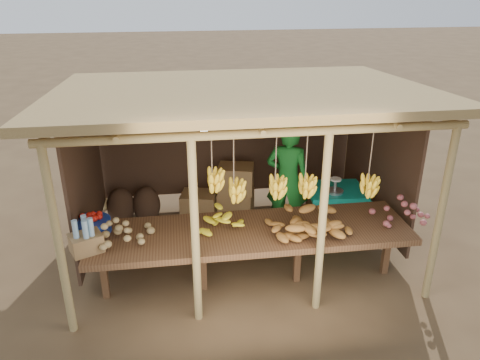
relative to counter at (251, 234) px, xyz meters
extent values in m
plane|color=brown|center=(0.00, 0.95, -0.74)|extent=(60.00, 60.00, 0.00)
cylinder|color=tan|center=(-2.10, -0.55, 0.36)|extent=(0.09, 0.09, 2.20)
cylinder|color=tan|center=(2.10, -0.55, 0.36)|extent=(0.09, 0.09, 2.20)
cylinder|color=tan|center=(-2.10, 2.45, 0.36)|extent=(0.09, 0.09, 2.20)
cylinder|color=tan|center=(2.10, 2.45, 0.36)|extent=(0.09, 0.09, 2.20)
cylinder|color=tan|center=(-0.70, -0.55, 0.36)|extent=(0.09, 0.09, 2.20)
cylinder|color=tan|center=(0.70, -0.55, 0.36)|extent=(0.09, 0.09, 2.20)
cylinder|color=tan|center=(0.00, -0.55, 1.46)|extent=(4.40, 0.09, 0.09)
cylinder|color=tan|center=(0.00, 2.45, 1.46)|extent=(4.40, 0.09, 0.09)
cube|color=#9F804A|center=(0.00, 0.95, 1.55)|extent=(4.70, 3.50, 0.28)
cube|color=#472F21|center=(0.00, 2.43, 0.47)|extent=(4.20, 0.04, 1.98)
cube|color=#472F21|center=(-2.08, 1.15, 0.47)|extent=(0.04, 2.40, 1.98)
cube|color=#472F21|center=(2.08, 1.15, 0.47)|extent=(0.04, 2.40, 1.98)
cube|color=brown|center=(0.00, 0.00, 0.02)|extent=(3.90, 1.05, 0.08)
cube|color=brown|center=(-1.80, 0.00, -0.38)|extent=(0.08, 0.08, 0.72)
cube|color=brown|center=(-0.60, 0.00, -0.38)|extent=(0.08, 0.08, 0.72)
cube|color=brown|center=(0.60, 0.00, -0.38)|extent=(0.08, 0.08, 0.72)
cube|color=brown|center=(1.80, 0.00, -0.38)|extent=(0.08, 0.08, 0.72)
cylinder|color=navy|center=(-1.90, 0.23, 0.14)|extent=(0.44, 0.44, 0.16)
cube|color=olive|center=(-1.90, -0.22, 0.17)|extent=(0.42, 0.38, 0.21)
imported|color=#1A7526|center=(0.75, 1.27, 0.13)|extent=(0.74, 0.62, 1.74)
cube|color=brown|center=(1.45, 1.10, -0.40)|extent=(0.79, 0.69, 0.68)
cube|color=#0D998B|center=(1.45, 1.10, -0.02)|extent=(0.88, 0.77, 0.07)
cube|color=olive|center=(0.06, 1.86, -0.50)|extent=(0.64, 0.57, 0.44)
cube|color=olive|center=(0.06, 1.86, -0.06)|extent=(0.64, 0.57, 0.44)
cube|color=olive|center=(-0.54, 1.86, -0.50)|extent=(0.64, 0.57, 0.44)
ellipsoid|color=#472F21|center=(-1.79, 2.08, -0.47)|extent=(0.45, 0.45, 0.61)
ellipsoid|color=#472F21|center=(-1.38, 2.08, -0.47)|extent=(0.45, 0.45, 0.61)
camera|label=1|loc=(-0.85, -4.91, 2.89)|focal=35.00mm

